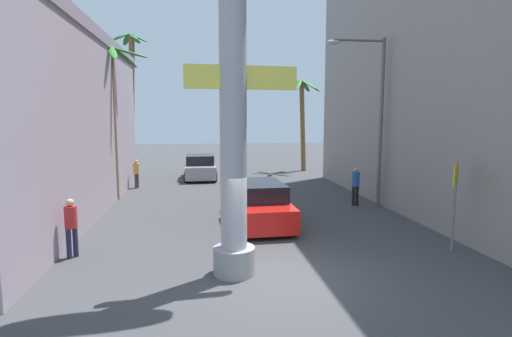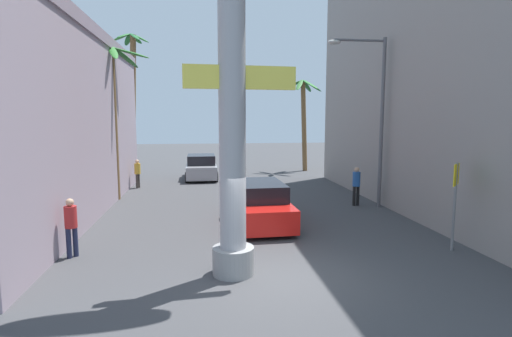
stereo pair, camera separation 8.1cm
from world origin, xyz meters
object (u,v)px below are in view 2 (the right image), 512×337
at_px(palm_tree_far_left, 132,94).
at_px(neon_sign_pole, 232,87).
at_px(car_far, 201,167).
at_px(pedestrian_mid_right, 356,183).
at_px(pedestrian_curb_left, 71,223).
at_px(crossing_sign, 455,194).
at_px(palm_tree_far_right, 303,112).
at_px(pedestrian_far_left, 138,171).
at_px(car_lead, 259,204).
at_px(street_lamp, 374,106).
at_px(palm_tree_mid_left, 112,100).

bearing_deg(palm_tree_far_left, neon_sign_pole, -73.38).
relative_size(car_far, palm_tree_far_left, 0.46).
distance_m(pedestrian_mid_right, pedestrian_curb_left, 11.90).
bearing_deg(pedestrian_mid_right, palm_tree_far_left, 138.66).
xyz_separation_m(palm_tree_far_left, pedestrian_mid_right, (11.26, -9.91, -4.44)).
relative_size(car_far, pedestrian_curb_left, 2.50).
xyz_separation_m(crossing_sign, pedestrian_mid_right, (-0.49, 6.34, -0.71)).
xyz_separation_m(car_far, pedestrian_curb_left, (-3.65, -14.57, 0.26)).
relative_size(neon_sign_pole, car_far, 2.28).
height_order(palm_tree_far_right, pedestrian_far_left, palm_tree_far_right).
distance_m(neon_sign_pole, car_lead, 6.39).
distance_m(street_lamp, crossing_sign, 6.49).
relative_size(palm_tree_far_left, pedestrian_mid_right, 5.34).
bearing_deg(car_far, palm_tree_mid_left, -123.29).
bearing_deg(pedestrian_curb_left, car_lead, 27.30).
distance_m(neon_sign_pole, street_lamp, 9.51).
bearing_deg(crossing_sign, car_far, 115.64).
distance_m(crossing_sign, palm_tree_mid_left, 15.09).
bearing_deg(street_lamp, car_far, 127.80).
bearing_deg(pedestrian_far_left, neon_sign_pole, -71.78).
xyz_separation_m(palm_tree_far_right, pedestrian_far_left, (-11.17, -6.20, -3.42)).
xyz_separation_m(crossing_sign, pedestrian_curb_left, (-11.08, 0.92, -0.74)).
distance_m(crossing_sign, palm_tree_far_left, 20.40).
relative_size(neon_sign_pole, pedestrian_curb_left, 5.72).
relative_size(car_far, pedestrian_mid_right, 2.44).
bearing_deg(pedestrian_curb_left, palm_tree_mid_left, 93.22).
height_order(car_far, palm_tree_far_right, palm_tree_far_right).
height_order(neon_sign_pole, pedestrian_far_left, neon_sign_pole).
relative_size(street_lamp, pedestrian_curb_left, 4.31).
distance_m(car_far, pedestrian_curb_left, 15.02).
distance_m(palm_tree_far_left, pedestrian_mid_right, 15.65).
xyz_separation_m(palm_tree_mid_left, pedestrian_curb_left, (0.47, -8.30, -3.77)).
relative_size(crossing_sign, car_far, 0.62).
xyz_separation_m(car_lead, pedestrian_curb_left, (-5.80, -2.99, 0.26)).
height_order(crossing_sign, pedestrian_curb_left, crossing_sign).
bearing_deg(pedestrian_curb_left, pedestrian_far_left, 89.63).
distance_m(neon_sign_pole, pedestrian_mid_right, 10.19).
bearing_deg(palm_tree_far_right, palm_tree_mid_left, -141.40).
height_order(pedestrian_far_left, pedestrian_curb_left, pedestrian_curb_left).
relative_size(crossing_sign, palm_tree_mid_left, 0.36).
distance_m(palm_tree_far_left, palm_tree_mid_left, 7.06).
height_order(palm_tree_mid_left, pedestrian_curb_left, palm_tree_mid_left).
distance_m(palm_tree_far_right, palm_tree_far_left, 12.20).
xyz_separation_m(palm_tree_mid_left, pedestrian_far_left, (0.54, 3.15, -3.83)).
bearing_deg(car_far, street_lamp, -52.20).
bearing_deg(neon_sign_pole, street_lamp, 45.78).
distance_m(crossing_sign, palm_tree_far_right, 18.76).
distance_m(neon_sign_pole, crossing_sign, 7.32).
bearing_deg(car_far, palm_tree_far_left, 169.99).
distance_m(car_far, pedestrian_mid_right, 11.49).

